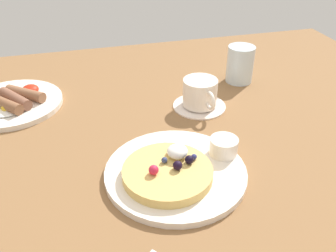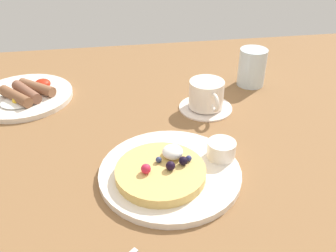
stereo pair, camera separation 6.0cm
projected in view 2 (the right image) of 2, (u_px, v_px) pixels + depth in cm
name	position (u px, v px, depth cm)	size (l,w,h in cm)	color
ground_plane	(148.00, 153.00, 74.03)	(150.30, 116.84, 3.00)	brown
pancake_plate	(170.00, 173.00, 65.63)	(25.43, 25.43, 1.28)	white
pancake_with_berries	(162.00, 171.00, 63.41)	(15.75, 15.75, 4.01)	#DEB762
syrup_ramekin	(221.00, 149.00, 67.66)	(5.32, 5.32, 3.28)	white
breakfast_plate	(23.00, 96.00, 90.06)	(23.74, 23.74, 1.24)	white
fried_breakfast	(27.00, 92.00, 88.18)	(13.69, 13.07, 2.76)	brown
coffee_saucer	(206.00, 107.00, 86.18)	(12.47, 12.47, 0.69)	white
coffee_cup	(207.00, 94.00, 84.10)	(8.02, 11.18, 6.29)	white
water_glass	(252.00, 67.00, 94.57)	(7.03, 7.03, 9.65)	silver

